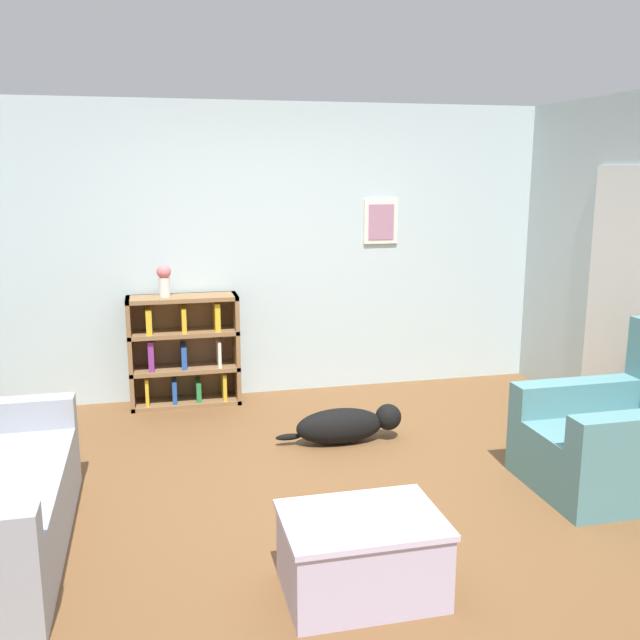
# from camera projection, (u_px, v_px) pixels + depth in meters

# --- Properties ---
(ground_plane) EXTENTS (14.00, 14.00, 0.00)m
(ground_plane) POSITION_uv_depth(u_px,v_px,m) (335.00, 494.00, 4.54)
(ground_plane) COLOR brown
(wall_back) EXTENTS (5.60, 0.13, 2.60)m
(wall_back) POSITION_uv_depth(u_px,v_px,m) (273.00, 251.00, 6.41)
(wall_back) COLOR silver
(wall_back) RESTS_ON ground_plane
(bookshelf) EXTENTS (0.94, 0.32, 0.96)m
(bookshelf) POSITION_uv_depth(u_px,v_px,m) (184.00, 351.00, 6.20)
(bookshelf) COLOR olive
(bookshelf) RESTS_ON ground_plane
(recliner_chair) EXTENTS (1.07, 0.86, 1.03)m
(recliner_chair) POSITION_uv_depth(u_px,v_px,m) (626.00, 436.00, 4.59)
(recliner_chair) COLOR slate
(recliner_chair) RESTS_ON ground_plane
(coffee_table) EXTENTS (0.77, 0.56, 0.40)m
(coffee_table) POSITION_uv_depth(u_px,v_px,m) (362.00, 552.00, 3.44)
(coffee_table) COLOR #BCB2D1
(coffee_table) RESTS_ON ground_plane
(dog) EXTENTS (0.97, 0.24, 0.28)m
(dog) POSITION_uv_depth(u_px,v_px,m) (347.00, 425.00, 5.36)
(dog) COLOR black
(dog) RESTS_ON ground_plane
(vase) EXTENTS (0.12, 0.12, 0.28)m
(vase) POSITION_uv_depth(u_px,v_px,m) (164.00, 279.00, 6.01)
(vase) COLOR silver
(vase) RESTS_ON bookshelf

